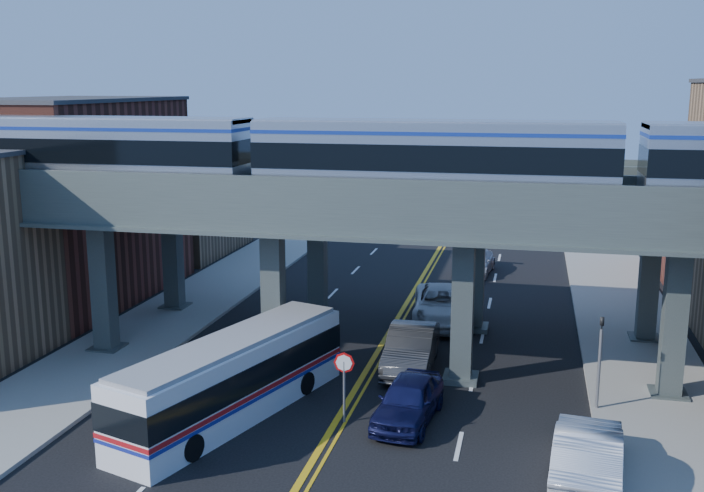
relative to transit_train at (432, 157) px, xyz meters
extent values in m
plane|color=black|center=(-2.65, -8.00, -9.12)|extent=(120.00, 120.00, 0.00)
cube|color=gray|center=(-14.15, 2.00, -9.04)|extent=(5.00, 70.00, 0.16)
cube|color=gray|center=(8.85, 2.00, -9.04)|extent=(5.00, 70.00, 0.16)
cube|color=brown|center=(-21.15, 8.00, -3.62)|extent=(8.00, 14.00, 11.00)
cube|color=#9D7551|center=(-21.15, 21.00, -5.12)|extent=(8.00, 10.00, 8.00)
cube|color=#3E4746|center=(-14.65, 0.00, -6.12)|extent=(0.85, 0.85, 6.00)
cube|color=#3E4746|center=(-6.65, 0.00, -6.12)|extent=(0.85, 0.85, 6.00)
cube|color=#3E4746|center=(1.35, 0.00, -6.12)|extent=(0.85, 0.85, 6.00)
cube|color=#3E4746|center=(9.35, 0.00, -6.12)|extent=(0.85, 0.85, 6.00)
cube|color=#48524D|center=(-2.65, 0.00, -2.42)|extent=(52.00, 3.60, 1.40)
cube|color=#3E4746|center=(-14.65, 7.00, -6.12)|extent=(0.85, 0.85, 6.00)
cube|color=#3E4746|center=(-6.65, 7.00, -6.12)|extent=(0.85, 0.85, 6.00)
cube|color=#3E4746|center=(1.35, 7.00, -6.12)|extent=(0.85, 0.85, 6.00)
cube|color=#3E4746|center=(9.35, 7.00, -6.12)|extent=(0.85, 0.85, 6.00)
cube|color=#48524D|center=(-2.65, 7.00, -2.42)|extent=(52.00, 3.60, 1.40)
cube|color=black|center=(-19.26, 0.00, -1.61)|extent=(2.02, 2.02, 0.23)
cube|color=black|center=(-10.31, 0.00, -1.61)|extent=(2.02, 2.02, 0.23)
cube|color=#AFB2B9|center=(-14.78, 0.00, -0.02)|extent=(13.98, 2.67, 2.94)
cube|color=black|center=(-14.78, 0.00, 0.13)|extent=(14.00, 2.73, 1.01)
cube|color=black|center=(-4.47, 0.00, -1.61)|extent=(2.02, 2.02, 0.23)
cube|color=black|center=(4.47, 0.00, -1.61)|extent=(2.02, 2.02, 0.23)
cube|color=#AFB2B9|center=(0.00, 0.00, -0.02)|extent=(13.98, 2.67, 2.94)
cube|color=black|center=(0.00, 0.00, 0.13)|extent=(14.00, 2.73, 1.01)
cylinder|color=slate|center=(-2.35, -5.00, -7.97)|extent=(0.09, 0.09, 2.30)
cylinder|color=red|center=(-2.35, -5.00, -6.87)|extent=(0.76, 0.04, 0.76)
cylinder|color=slate|center=(6.55, -2.00, -7.52)|extent=(0.12, 0.12, 3.20)
imported|color=black|center=(6.55, -2.00, -5.47)|extent=(0.15, 0.18, 0.90)
cube|color=white|center=(-6.40, -5.34, -7.72)|extent=(5.54, 11.02, 2.79)
cube|color=black|center=(-6.40, -5.34, -7.36)|extent=(5.61, 11.07, 0.95)
cube|color=#B21419|center=(-6.40, -5.34, -7.99)|extent=(5.60, 11.07, 0.16)
cylinder|color=black|center=(-7.46, -8.64, -8.67)|extent=(2.60, 1.61, 0.90)
cylinder|color=black|center=(-5.48, -2.46, -8.67)|extent=(2.60, 1.61, 0.90)
imported|color=#10123B|center=(-0.12, -4.40, -8.32)|extent=(2.36, 4.89, 1.61)
imported|color=#292A2C|center=(-0.85, 0.89, -8.21)|extent=(2.05, 5.55, 1.82)
imported|color=silver|center=(-0.29, 7.95, -8.23)|extent=(3.63, 6.71, 1.79)
imported|color=#A8A7AC|center=(0.55, 18.92, -8.40)|extent=(2.50, 5.16, 1.45)
imported|color=silver|center=(5.85, -7.65, -8.19)|extent=(2.46, 5.78, 1.85)
camera|label=1|loc=(3.85, -30.56, 2.78)|focal=40.00mm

